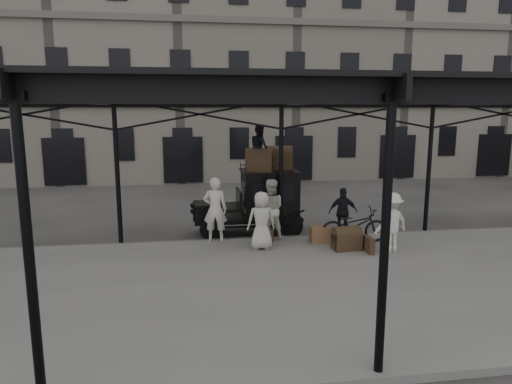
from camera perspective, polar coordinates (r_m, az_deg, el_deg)
ground at (r=13.02m, az=4.80°, el=-8.53°), size 120.00×120.00×0.00m
platform at (r=11.18m, az=7.17°, el=-11.40°), size 28.00×8.00×0.15m
canopy at (r=10.67m, az=7.32°, el=12.39°), size 22.50×9.00×4.74m
building_frontage at (r=30.26m, az=-3.02°, el=15.56°), size 64.00×8.00×14.00m
taxi at (r=15.47m, az=0.53°, el=-0.86°), size 3.65×1.55×2.18m
porter_left at (r=14.13m, az=-5.13°, el=-2.17°), size 0.80×0.59×2.01m
porter_midleft at (r=14.35m, az=1.76°, el=-2.15°), size 1.01×0.83×1.91m
porter_centre at (r=13.33m, az=0.68°, el=-3.56°), size 0.86×0.58×1.71m
porter_official at (r=14.99m, az=10.83°, el=-2.46°), size 0.97×0.52×1.57m
porter_right at (r=13.62m, az=16.55°, el=-3.66°), size 1.26×0.97×1.72m
bicycle at (r=14.36m, az=12.17°, el=-4.07°), size 2.10×0.85×1.08m
porter_roof at (r=15.13m, az=0.49°, el=5.58°), size 0.70×0.84×1.55m
steamer_trunk_roof_near at (r=15.02m, az=0.38°, el=3.81°), size 0.98×0.74×0.64m
steamer_trunk_roof_far at (r=15.59m, az=2.86°, el=4.08°), size 0.99×0.71×0.67m
steamer_trunk_platform at (r=13.64m, az=11.26°, el=-5.89°), size 0.83×0.54×0.58m
wicker_hamper at (r=14.22m, az=7.99°, el=-5.29°), size 0.62×0.48×0.50m
suitcase_upright at (r=13.54m, az=13.91°, el=-6.41°), size 0.16×0.60×0.45m
suitcase_flat at (r=14.00m, az=1.12°, el=-5.65°), size 0.58×0.47×0.40m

